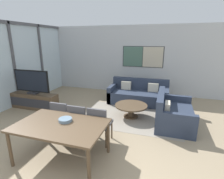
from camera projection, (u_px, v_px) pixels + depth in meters
name	position (u px, v px, depth m)	size (l,w,h in m)	color
wall_back	(131.00, 60.00, 7.34)	(7.90, 0.09, 2.80)	silver
window_wall_left	(13.00, 61.00, 5.82)	(0.07, 5.45, 2.80)	silver
area_rug	(131.00, 117.00, 5.22)	(2.88, 1.92, 0.01)	gray
tv_console	(34.00, 101.00, 5.82)	(1.65, 0.42, 0.51)	brown
television	(32.00, 82.00, 5.65)	(1.28, 0.20, 0.78)	#2D2D33
sofa_main	(138.00, 95.00, 6.37)	(2.08, 0.94, 0.84)	#2D384C
sofa_side	(171.00, 114.00, 4.73)	(0.94, 1.55, 0.84)	#2D384C
coffee_table	(131.00, 108.00, 5.14)	(0.95, 0.95, 0.38)	brown
dining_table	(61.00, 127.00, 3.20)	(1.65, 1.03, 0.73)	brown
dining_chair_left	(63.00, 116.00, 4.08)	(0.46, 0.46, 0.86)	#4C4C51
dining_chair_centre	(80.00, 119.00, 3.90)	(0.46, 0.46, 0.86)	#4C4C51
dining_chair_right	(99.00, 122.00, 3.75)	(0.46, 0.46, 0.86)	#4C4C51
fruit_bowl	(65.00, 120.00, 3.28)	(0.25, 0.25, 0.06)	slate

